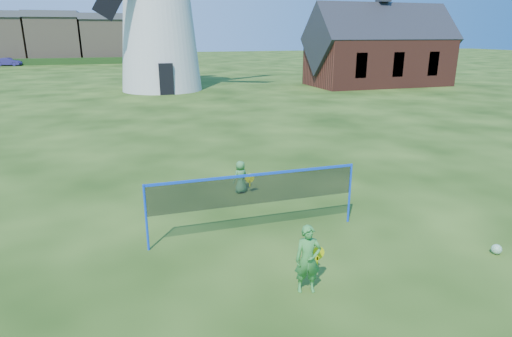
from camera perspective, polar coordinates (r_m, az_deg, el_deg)
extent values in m
plane|color=black|center=(10.46, -0.21, -8.76)|extent=(220.00, 220.00, 0.00)
cube|color=black|center=(35.01, -11.79, 11.51)|extent=(1.11, 0.13, 2.44)
cube|color=black|center=(35.54, -12.37, 18.56)|extent=(0.78, 0.13, 1.00)
cube|color=brown|center=(42.64, 15.89, 13.38)|extent=(12.46, 6.23, 4.15)
cube|color=#2D3035|center=(42.57, 16.13, 16.16)|extent=(13.08, 6.34, 6.34)
cube|color=black|center=(38.12, 13.77, 13.13)|extent=(1.04, 0.10, 2.08)
cube|color=black|center=(40.12, 18.33, 12.95)|extent=(1.04, 0.10, 2.08)
cube|color=black|center=(42.34, 22.43, 12.72)|extent=(1.04, 0.10, 2.08)
cylinder|color=blue|center=(9.74, -14.36, -6.38)|extent=(0.05, 0.05, 1.55)
cylinder|color=blue|center=(11.10, 12.30, -3.22)|extent=(0.05, 0.05, 1.55)
cube|color=black|center=(10.00, -0.11, -2.84)|extent=(5.00, 0.01, 0.70)
cube|color=blue|center=(9.88, -0.11, -0.82)|extent=(5.00, 0.02, 0.06)
imported|color=#388C39|center=(8.12, 6.89, -11.86)|extent=(0.54, 0.42, 1.32)
cylinder|color=#DEDF0B|center=(8.38, 8.14, -11.06)|extent=(0.28, 0.02, 0.28)
cube|color=#DEDF0B|center=(8.46, 8.09, -12.08)|extent=(0.03, 0.02, 0.20)
imported|color=#408544|center=(12.96, -2.05, -1.12)|extent=(0.56, 0.46, 0.99)
cylinder|color=#DEDF0B|center=(12.81, -0.84, -1.28)|extent=(0.28, 0.02, 0.28)
cube|color=#DEDF0B|center=(12.87, -0.84, -2.00)|extent=(0.03, 0.02, 0.20)
sphere|color=green|center=(10.92, 29.26, -9.32)|extent=(0.22, 0.22, 0.22)
cube|color=gray|center=(82.67, -30.49, 14.36)|extent=(7.12, 8.00, 7.01)
cube|color=gray|center=(81.45, -25.03, 15.13)|extent=(7.76, 8.00, 7.11)
cube|color=#4C4C54|center=(81.50, -25.41, 17.96)|extent=(8.06, 8.40, 1.00)
cube|color=gray|center=(80.96, -19.27, 15.65)|extent=(7.47, 8.00, 6.82)
cube|color=#4C4C54|center=(81.00, -19.56, 18.40)|extent=(7.77, 8.40, 1.00)
cube|color=gray|center=(81.20, -13.85, 16.17)|extent=(6.76, 8.00, 7.01)
cube|color=#4C4C54|center=(81.25, -14.06, 18.99)|extent=(7.06, 8.40, 1.00)
imported|color=navy|center=(76.18, -29.96, 12.15)|extent=(3.78, 2.14, 1.18)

